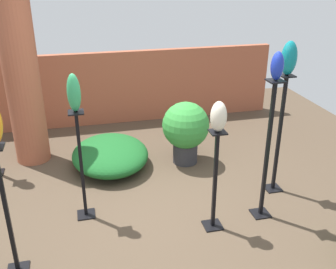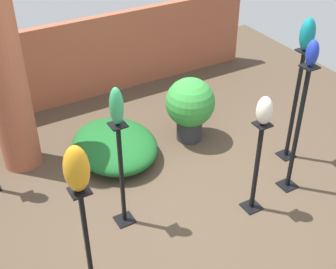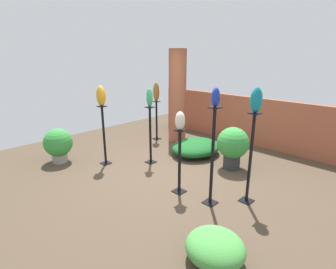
{
  "view_description": "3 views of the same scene",
  "coord_description": "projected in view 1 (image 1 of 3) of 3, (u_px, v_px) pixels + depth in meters",
  "views": [
    {
      "loc": [
        -0.67,
        -3.81,
        2.68
      ],
      "look_at": [
        0.25,
        0.03,
        0.91
      ],
      "focal_mm": 42.0,
      "sensor_mm": 36.0,
      "label": 1
    },
    {
      "loc": [
        -2.14,
        -3.41,
        3.7
      ],
      "look_at": [
        -0.16,
        0.04,
        0.96
      ],
      "focal_mm": 50.0,
      "sensor_mm": 36.0,
      "label": 2
    },
    {
      "loc": [
        3.38,
        -3.57,
        2.32
      ],
      "look_at": [
        -0.21,
        0.09,
        0.75
      ],
      "focal_mm": 28.0,
      "sensor_mm": 36.0,
      "label": 3
    }
  ],
  "objects": [
    {
      "name": "art_vase_cobalt",
      "position": [
        277.0,
        66.0,
        3.81
      ],
      "size": [
        0.13,
        0.14,
        0.28
      ],
      "primitive_type": "ellipsoid",
      "color": "#192D9E",
      "rests_on": "pedestal_cobalt"
    },
    {
      "name": "art_vase_ivory",
      "position": [
        219.0,
        117.0,
        3.79
      ],
      "size": [
        0.16,
        0.17,
        0.31
      ],
      "primitive_type": "ellipsoid",
      "color": "beige",
      "rests_on": "pedestal_ivory"
    },
    {
      "name": "art_vase_jade",
      "position": [
        74.0,
        93.0,
        3.9
      ],
      "size": [
        0.14,
        0.13,
        0.4
      ],
      "primitive_type": "ellipsoid",
      "color": "#2D9356",
      "rests_on": "pedestal_jade"
    },
    {
      "name": "ground_plane",
      "position": [
        148.0,
        209.0,
        4.61
      ],
      "size": [
        8.0,
        8.0,
        0.0
      ],
      "primitive_type": "plane",
      "color": "#4C3D2D"
    },
    {
      "name": "pedestal_ivory",
      "position": [
        215.0,
        185.0,
        4.1
      ],
      "size": [
        0.2,
        0.2,
        1.14
      ],
      "color": "black",
      "rests_on": "ground"
    },
    {
      "name": "foliage_bed_west",
      "position": [
        110.0,
        154.0,
        5.5
      ],
      "size": [
        1.06,
        1.26,
        0.36
      ],
      "primitive_type": "ellipsoid",
      "color": "#195923",
      "rests_on": "ground"
    },
    {
      "name": "art_vase_teal",
      "position": [
        289.0,
        58.0,
        4.33
      ],
      "size": [
        0.18,
        0.17,
        0.38
      ],
      "primitive_type": "ellipsoid",
      "color": "#0F727A",
      "rests_on": "pedestal_teal"
    },
    {
      "name": "pedestal_jade",
      "position": [
        82.0,
        171.0,
        4.26
      ],
      "size": [
        0.2,
        0.2,
        1.27
      ],
      "color": "black",
      "rests_on": "ground"
    },
    {
      "name": "pedestal_amber",
      "position": [
        8.0,
        218.0,
        3.45
      ],
      "size": [
        0.2,
        0.2,
        1.3
      ],
      "color": "black",
      "rests_on": "ground"
    },
    {
      "name": "potted_plant_walkway_edge",
      "position": [
        186.0,
        128.0,
        5.48
      ],
      "size": [
        0.66,
        0.66,
        0.9
      ],
      "color": "#2D2D33",
      "rests_on": "ground"
    },
    {
      "name": "brick_pillar",
      "position": [
        22.0,
        77.0,
        5.27
      ],
      "size": [
        0.47,
        0.47,
        2.48
      ],
      "primitive_type": "cylinder",
      "color": "#9E5138",
      "rests_on": "ground"
    },
    {
      "name": "pedestal_cobalt",
      "position": [
        267.0,
        157.0,
        4.21
      ],
      "size": [
        0.2,
        0.2,
        1.59
      ],
      "color": "black",
      "rests_on": "ground"
    },
    {
      "name": "pedestal_teal",
      "position": [
        279.0,
        140.0,
        4.73
      ],
      "size": [
        0.2,
        0.2,
        1.49
      ],
      "color": "black",
      "rests_on": "ground"
    },
    {
      "name": "brick_wall_back",
      "position": [
        117.0,
        88.0,
        6.84
      ],
      "size": [
        5.6,
        0.12,
        1.26
      ],
      "primitive_type": "cube",
      "color": "#9E5138",
      "rests_on": "ground"
    }
  ]
}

